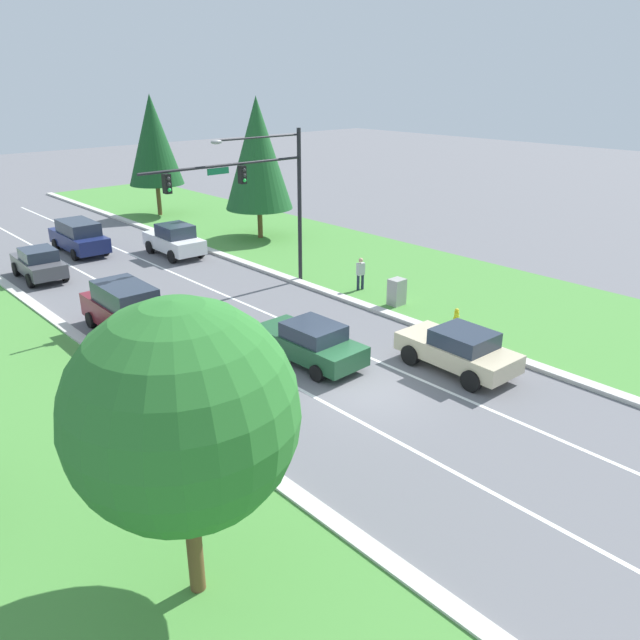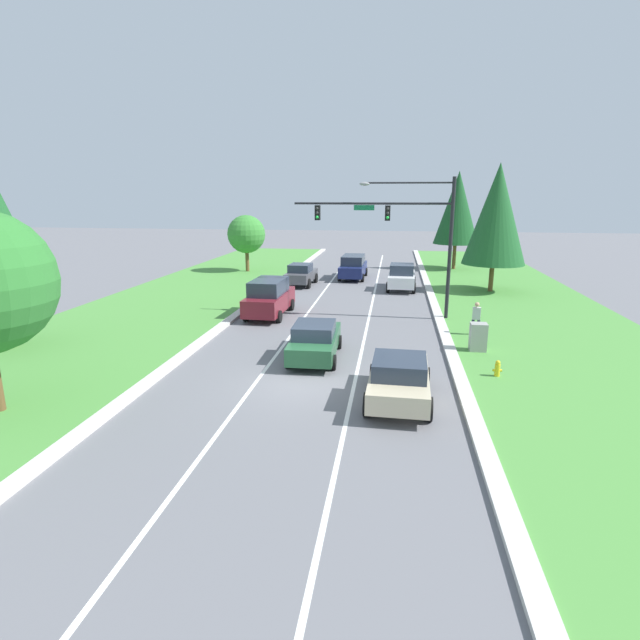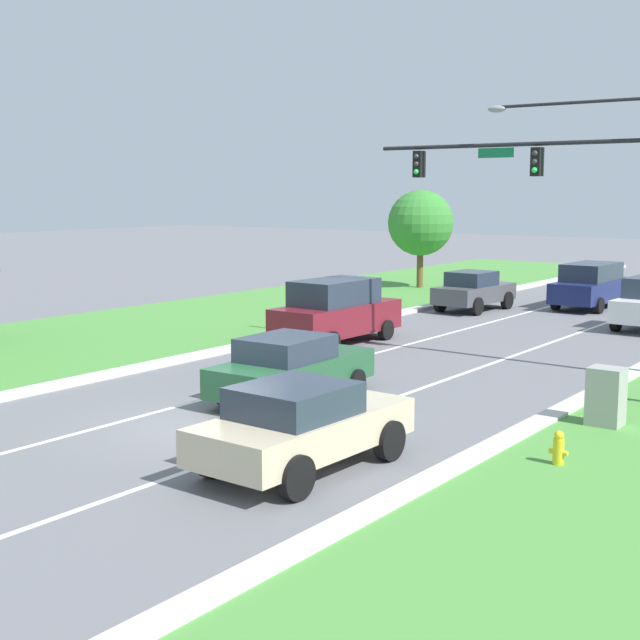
{
  "view_description": "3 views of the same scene",
  "coord_description": "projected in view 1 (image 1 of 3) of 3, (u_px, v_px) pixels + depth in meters",
  "views": [
    {
      "loc": [
        -13.89,
        -12.94,
        9.91
      ],
      "look_at": [
        0.92,
        3.48,
        1.23
      ],
      "focal_mm": 35.0,
      "sensor_mm": 36.0,
      "label": 1
    },
    {
      "loc": [
        3.05,
        -16.86,
        6.7
      ],
      "look_at": [
        -0.27,
        5.59,
        0.98
      ],
      "focal_mm": 28.0,
      "sensor_mm": 36.0,
      "label": 2
    },
    {
      "loc": [
        12.72,
        -13.38,
        4.93
      ],
      "look_at": [
        -1.42,
        5.89,
        1.46
      ],
      "focal_mm": 50.0,
      "sensor_mm": 36.0,
      "label": 3
    }
  ],
  "objects": [
    {
      "name": "white_sedan",
      "position": [
        174.0,
        240.0,
        36.49
      ],
      "size": [
        2.14,
        4.53,
        1.88
      ],
      "rotation": [
        0.0,
        0.0,
        -0.03
      ],
      "color": "white",
      "rests_on": "ground_plane"
    },
    {
      "name": "pedestrian",
      "position": [
        361.0,
        273.0,
        30.41
      ],
      "size": [
        0.41,
        0.29,
        1.69
      ],
      "rotation": [
        0.0,
        0.0,
        2.95
      ],
      "color": "#232842",
      "rests_on": "ground_plane"
    },
    {
      "name": "graphite_sedan",
      "position": [
        39.0,
        263.0,
        32.34
      ],
      "size": [
        2.1,
        4.22,
        1.65
      ],
      "rotation": [
        0.0,
        0.0,
        -0.05
      ],
      "color": "#4C4C51",
      "rests_on": "ground_plane"
    },
    {
      "name": "navy_suv",
      "position": [
        79.0,
        236.0,
        37.13
      ],
      "size": [
        2.17,
        5.09,
        1.92
      ],
      "rotation": [
        0.0,
        0.0,
        -0.03
      ],
      "color": "navy",
      "rests_on": "ground_plane"
    },
    {
      "name": "conifer_near_right_tree",
      "position": [
        153.0,
        140.0,
        45.24
      ],
      "size": [
        3.98,
        3.98,
        8.75
      ],
      "color": "brown",
      "rests_on": "ground_plane"
    },
    {
      "name": "conifer_far_right_tree",
      "position": [
        258.0,
        154.0,
        38.7
      ],
      "size": [
        4.26,
        4.26,
        8.81
      ],
      "color": "brown",
      "rests_on": "ground_plane"
    },
    {
      "name": "lane_stripe_inner_right",
      "position": [
        403.0,
        372.0,
        22.35
      ],
      "size": [
        0.14,
        81.0,
        0.01
      ],
      "color": "white",
      "rests_on": "ground_plane"
    },
    {
      "name": "utility_cabinet",
      "position": [
        397.0,
        293.0,
        28.52
      ],
      "size": [
        0.7,
        0.6,
        1.3
      ],
      "color": "#9E9E99",
      "rests_on": "ground_plane"
    },
    {
      "name": "forest_sedan",
      "position": [
        310.0,
        342.0,
        22.91
      ],
      "size": [
        2.11,
        4.57,
        1.56
      ],
      "rotation": [
        0.0,
        0.0,
        0.03
      ],
      "color": "#235633",
      "rests_on": "ground_plane"
    },
    {
      "name": "champagne_sedan",
      "position": [
        459.0,
        349.0,
        22.21
      ],
      "size": [
        2.2,
        4.43,
        1.58
      ],
      "rotation": [
        0.0,
        0.0,
        -0.03
      ],
      "color": "beige",
      "rests_on": "ground_plane"
    },
    {
      "name": "curb_strip_right",
      "position": [
        467.0,
        342.0,
        24.72
      ],
      "size": [
        0.5,
        90.0,
        0.15
      ],
      "color": "beige",
      "rests_on": "ground_plane"
    },
    {
      "name": "grass_verge_left",
      "position": [
        42.0,
        533.0,
        14.42
      ],
      "size": [
        10.0,
        90.0,
        0.08
      ],
      "color": "#4C8E3D",
      "rests_on": "ground_plane"
    },
    {
      "name": "ground_plane",
      "position": [
        368.0,
        388.0,
        21.23
      ],
      "size": [
        160.0,
        160.0,
        0.0
      ],
      "primitive_type": "plane",
      "color": "slate"
    },
    {
      "name": "burgundy_suv",
      "position": [
        125.0,
        308.0,
        25.41
      ],
      "size": [
        2.16,
        4.94,
        2.1
      ],
      "rotation": [
        0.0,
        0.0,
        -0.02
      ],
      "color": "maroon",
      "rests_on": "ground_plane"
    },
    {
      "name": "grass_verge_right",
      "position": [
        536.0,
        311.0,
        28.01
      ],
      "size": [
        10.0,
        90.0,
        0.08
      ],
      "color": "#4C8E3D",
      "rests_on": "ground_plane"
    },
    {
      "name": "oak_near_left_tree",
      "position": [
        182.0,
        414.0,
        11.34
      ],
      "size": [
        4.37,
        4.37,
        6.36
      ],
      "color": "brown",
      "rests_on": "ground_plane"
    },
    {
      "name": "curb_strip_left",
      "position": [
        230.0,
        448.0,
        17.68
      ],
      "size": [
        0.5,
        90.0,
        0.15
      ],
      "color": "beige",
      "rests_on": "ground_plane"
    },
    {
      "name": "fire_hydrant",
      "position": [
        456.0,
        316.0,
        26.58
      ],
      "size": [
        0.34,
        0.2,
        0.7
      ],
      "color": "gold",
      "rests_on": "ground_plane"
    },
    {
      "name": "lane_stripe_inner_left",
      "position": [
        330.0,
        405.0,
        20.11
      ],
      "size": [
        0.14,
        81.0,
        0.01
      ],
      "color": "white",
      "rests_on": "ground_plane"
    },
    {
      "name": "traffic_signal_mast",
      "position": [
        258.0,
        186.0,
        28.91
      ],
      "size": [
        8.54,
        0.41,
        7.61
      ],
      "color": "black",
      "rests_on": "ground_plane"
    }
  ]
}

